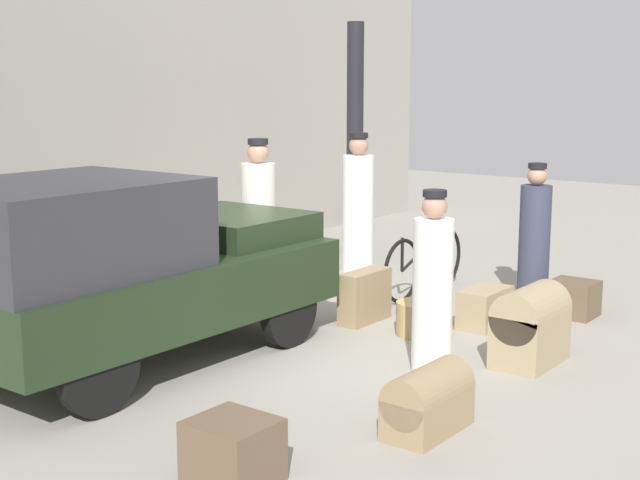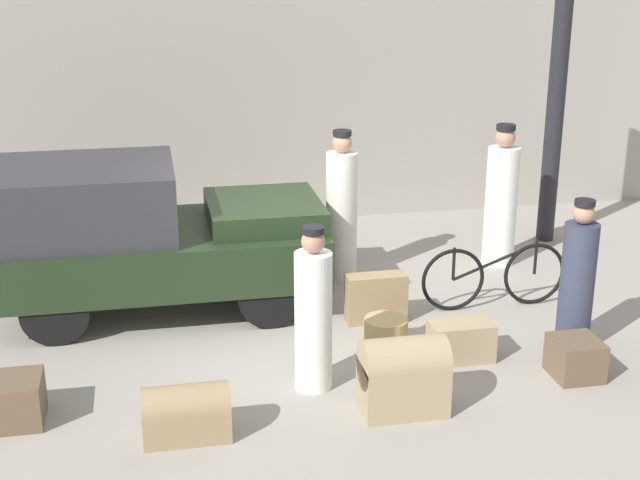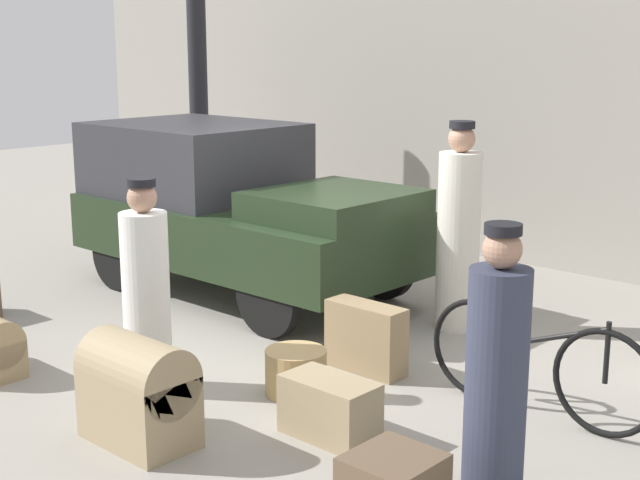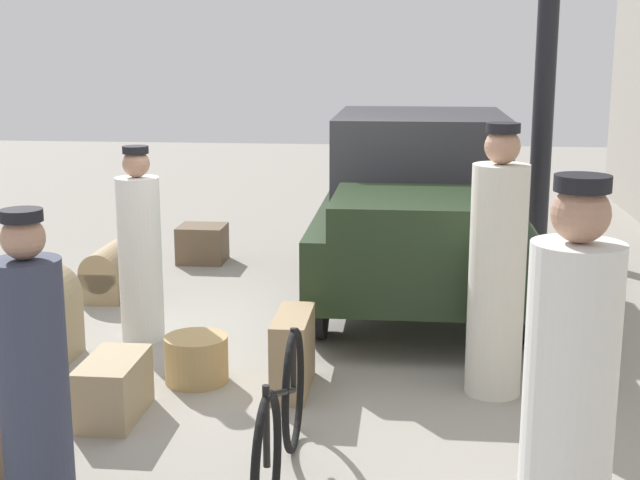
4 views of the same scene
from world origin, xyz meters
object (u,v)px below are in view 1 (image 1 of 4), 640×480
(bicycle, at_px, (424,263))
(suitcase_black_upright, at_px, (233,451))
(suitcase_small_leather, at_px, (531,325))
(wicker_basket, at_px, (419,318))
(trunk_wicker_pale, at_px, (573,299))
(truck, at_px, (119,264))
(conductor_in_dark_uniform, at_px, (358,209))
(porter_carrying_trunk, at_px, (534,240))
(porter_with_bicycle, at_px, (259,229))
(trunk_large_brown, at_px, (365,296))
(suitcase_tan_flat, at_px, (485,308))
(porter_lifting_near_truck, at_px, (433,289))
(trunk_barrel_dark, at_px, (428,401))

(bicycle, relative_size, suitcase_black_upright, 3.38)
(suitcase_small_leather, bearing_deg, bicycle, 51.24)
(wicker_basket, relative_size, trunk_wicker_pale, 0.96)
(truck, height_order, suitcase_black_upright, truck)
(conductor_in_dark_uniform, bearing_deg, porter_carrying_trunk, -94.98)
(porter_with_bicycle, distance_m, porter_carrying_trunk, 3.12)
(wicker_basket, bearing_deg, trunk_large_brown, 83.55)
(trunk_large_brown, height_order, suitcase_tan_flat, trunk_large_brown)
(conductor_in_dark_uniform, distance_m, porter_carrying_trunk, 2.60)
(truck, height_order, trunk_wicker_pale, truck)
(wicker_basket, relative_size, porter_lifting_near_truck, 0.29)
(wicker_basket, bearing_deg, conductor_in_dark_uniform, 46.38)
(trunk_large_brown, bearing_deg, suitcase_small_leather, -97.72)
(wicker_basket, relative_size, porter_with_bicycle, 0.24)
(porter_lifting_near_truck, relative_size, porter_with_bicycle, 0.85)
(conductor_in_dark_uniform, xyz_separation_m, suitcase_small_leather, (-2.31, -3.50, -0.48))
(suitcase_small_leather, bearing_deg, porter_carrying_trunk, 23.58)
(bicycle, distance_m, conductor_in_dark_uniform, 1.59)
(wicker_basket, height_order, suitcase_tan_flat, suitcase_tan_flat)
(bicycle, xyz_separation_m, porter_with_bicycle, (-1.51, 1.26, 0.48))
(bicycle, bearing_deg, porter_carrying_trunk, -71.85)
(suitcase_black_upright, distance_m, suitcase_small_leather, 3.42)
(trunk_barrel_dark, height_order, suitcase_tan_flat, trunk_barrel_dark)
(porter_with_bicycle, distance_m, trunk_barrel_dark, 4.10)
(trunk_wicker_pale, relative_size, suitcase_small_leather, 0.62)
(bicycle, bearing_deg, suitcase_small_leather, -128.76)
(porter_lifting_near_truck, bearing_deg, wicker_basket, 36.78)
(truck, bearing_deg, suitcase_black_upright, -115.38)
(porter_with_bicycle, bearing_deg, suitcase_tan_flat, -74.60)
(truck, distance_m, porter_with_bicycle, 2.48)
(suitcase_black_upright, bearing_deg, wicker_basket, 12.54)
(porter_with_bicycle, xyz_separation_m, trunk_barrel_dark, (-2.11, -3.46, -0.63))
(porter_with_bicycle, xyz_separation_m, suitcase_black_upright, (-3.57, -2.90, -0.66))
(trunk_wicker_pale, bearing_deg, trunk_large_brown, 133.26)
(conductor_in_dark_uniform, height_order, suitcase_small_leather, conductor_in_dark_uniform)
(conductor_in_dark_uniform, height_order, trunk_large_brown, conductor_in_dark_uniform)
(trunk_barrel_dark, bearing_deg, porter_lifting_near_truck, 29.35)
(conductor_in_dark_uniform, distance_m, trunk_barrel_dark, 5.59)
(truck, distance_m, suitcase_small_leather, 3.69)
(truck, xyz_separation_m, suitcase_small_leather, (2.25, -2.87, -0.56))
(porter_with_bicycle, distance_m, trunk_wicker_pale, 3.53)
(truck, bearing_deg, bicycle, -10.87)
(porter_lifting_near_truck, distance_m, porter_carrying_trunk, 2.81)
(porter_lifting_near_truck, bearing_deg, porter_carrying_trunk, 6.24)
(conductor_in_dark_uniform, bearing_deg, trunk_large_brown, -143.40)
(porter_with_bicycle, xyz_separation_m, suitcase_small_leather, (-0.18, -3.38, -0.51))
(bicycle, bearing_deg, conductor_in_dark_uniform, 66.01)
(porter_carrying_trunk, distance_m, trunk_barrel_dark, 4.17)
(trunk_large_brown, distance_m, trunk_wicker_pale, 2.28)
(trunk_wicker_pale, distance_m, trunk_barrel_dark, 3.78)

